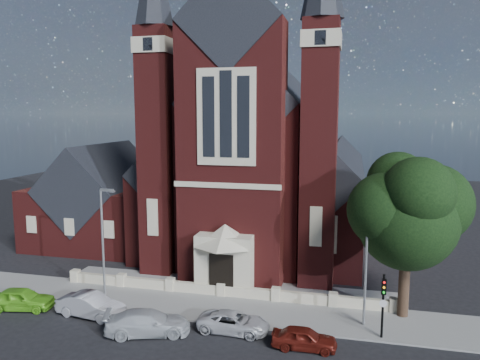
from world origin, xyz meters
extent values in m
plane|color=black|center=(0.00, 15.00, 0.00)|extent=(120.00, 120.00, 0.00)
cube|color=gray|center=(0.00, 4.50, 0.00)|extent=(60.00, 5.00, 0.12)
cube|color=gray|center=(0.00, 8.50, 0.00)|extent=(26.00, 3.00, 0.14)
cube|color=beige|center=(0.00, 6.50, 0.00)|extent=(24.00, 0.40, 0.90)
cube|color=#551816|center=(0.00, 25.00, 7.00)|extent=(10.00, 30.00, 14.00)
cube|color=black|center=(0.00, 25.00, 14.00)|extent=(10.00, 30.20, 10.00)
cube|color=#551816|center=(-7.50, 24.00, 4.00)|extent=(5.00, 26.00, 8.00)
cube|color=#551816|center=(7.50, 24.00, 4.00)|extent=(5.00, 26.00, 8.00)
cube|color=black|center=(-7.50, 24.00, 8.00)|extent=(5.01, 26.20, 5.01)
cube|color=black|center=(7.50, 24.00, 8.00)|extent=(5.01, 26.20, 5.01)
cube|color=#551816|center=(0.00, 9.50, 10.00)|extent=(8.00, 3.00, 20.00)
cube|color=black|center=(0.00, 9.50, 20.00)|extent=(8.00, 3.20, 8.00)
cube|color=beige|center=(0.00, 7.95, 13.00)|extent=(4.40, 0.15, 7.00)
cube|color=black|center=(0.00, 7.88, 13.20)|extent=(0.90, 0.08, 6.20)
cube|color=beige|center=(0.00, 7.50, 2.20)|extent=(4.20, 2.00, 4.40)
cube|color=black|center=(0.00, 6.45, 1.60)|extent=(1.80, 0.12, 3.20)
cone|color=beige|center=(0.00, 7.50, 4.40)|extent=(4.60, 4.60, 1.60)
cube|color=#551816|center=(-6.50, 10.50, 10.00)|extent=(2.60, 2.60, 20.00)
cube|color=beige|center=(-6.50, 10.50, 18.50)|extent=(2.80, 2.80, 1.20)
cube|color=#551816|center=(6.50, 10.50, 10.00)|extent=(2.60, 2.60, 20.00)
cube|color=beige|center=(6.50, 10.50, 18.50)|extent=(2.80, 2.80, 1.20)
cube|color=#551816|center=(-16.00, 18.00, 3.00)|extent=(12.00, 12.00, 6.00)
cube|color=black|center=(-16.00, 18.00, 6.00)|extent=(8.49, 12.20, 8.49)
cylinder|color=black|center=(12.50, 6.00, 2.50)|extent=(0.70, 0.70, 5.00)
sphere|color=black|center=(12.50, 6.00, 6.50)|extent=(6.40, 6.40, 6.40)
sphere|color=black|center=(12.90, 4.80, 8.50)|extent=(4.40, 4.40, 4.40)
cylinder|color=gray|center=(-8.00, 4.00, 4.00)|extent=(0.16, 0.16, 8.00)
cube|color=gray|center=(-7.50, 4.00, 8.00)|extent=(1.00, 0.15, 0.18)
cube|color=gray|center=(-7.10, 4.00, 7.92)|extent=(0.35, 0.22, 0.12)
cylinder|color=gray|center=(10.00, 4.00, 4.00)|extent=(0.16, 0.16, 8.00)
cube|color=gray|center=(10.50, 4.00, 8.00)|extent=(1.00, 0.15, 0.18)
cube|color=gray|center=(10.90, 4.00, 7.92)|extent=(0.35, 0.22, 0.12)
cylinder|color=black|center=(11.00, 2.50, 2.00)|extent=(0.14, 0.14, 4.00)
cube|color=black|center=(11.00, 2.35, 3.30)|extent=(0.28, 0.22, 0.90)
sphere|color=red|center=(11.00, 2.22, 3.60)|extent=(0.14, 0.14, 0.14)
sphere|color=#CC8C0C|center=(11.00, 2.22, 3.30)|extent=(0.14, 0.14, 0.14)
sphere|color=#0C9919|center=(11.00, 2.22, 3.00)|extent=(0.14, 0.14, 0.14)
imported|color=#6AC327|center=(-12.68, 1.11, 0.75)|extent=(4.66, 2.60, 1.50)
imported|color=#9FA0A6|center=(-7.40, 1.21, 0.77)|extent=(4.82, 2.24, 1.53)
imported|color=silver|center=(-2.72, -0.20, 0.74)|extent=(5.49, 3.57, 1.48)
imported|color=silver|center=(2.26, 1.35, 0.61)|extent=(4.46, 2.15, 1.23)
imported|color=#5D170F|center=(6.66, 0.27, 0.63)|extent=(3.74, 1.58, 1.26)
camera|label=1|loc=(9.05, -24.84, 13.25)|focal=35.00mm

